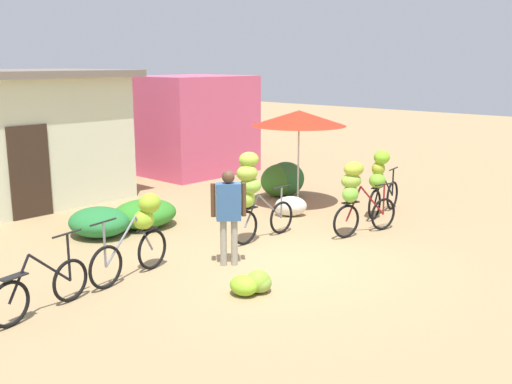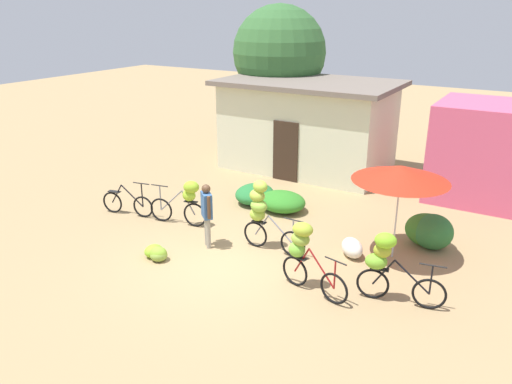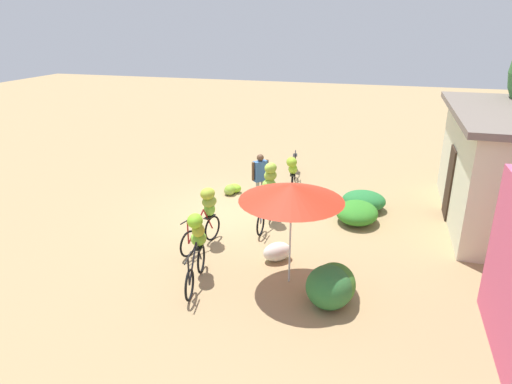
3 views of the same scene
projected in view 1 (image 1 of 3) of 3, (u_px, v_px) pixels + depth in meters
The scene contains 15 objects.
ground_plane at pixel (279, 259), 10.29m from camera, with size 60.00×60.00×0.00m, color #A08358.
shop_pink at pixel (191, 124), 18.09m from camera, with size 3.20×2.80×2.89m, color #D05076.
hedge_bush_front_left at pixel (99, 222), 11.58m from camera, with size 1.11×1.27×0.56m, color #277536.
hedge_bush_front_right at pixel (144, 214), 12.20m from camera, with size 1.37×1.15×0.56m, color #318025.
hedge_bush_mid at pixel (280, 180), 14.99m from camera, with size 1.06×0.85×0.81m, color #387627.
hedge_bush_by_door at pixel (286, 179), 15.04m from camera, with size 0.95×0.92×0.85m, color #2E6D33.
market_umbrella at pixel (299, 118), 13.59m from camera, with size 2.15×2.15×2.23m.
bicycle_leftmost at pixel (41, 289), 8.00m from camera, with size 1.59×0.36×1.01m.
bicycle_near_pile at pixel (140, 228), 9.41m from camera, with size 1.66×0.47×1.28m.
bicycle_center_loaded at pixel (252, 190), 10.99m from camera, with size 1.67×0.47×1.72m.
bicycle_by_shop at pixel (356, 191), 11.44m from camera, with size 1.61×0.53×1.47m.
bicycle_rightmost at pixel (381, 178), 12.83m from camera, with size 1.70×0.52×1.48m.
banana_pile_on_ground at pixel (253, 283), 8.74m from camera, with size 0.72×0.60×0.33m.
produce_sack at pixel (291, 206), 13.08m from camera, with size 0.70×0.44×0.44m, color silver.
person_vendor at pixel (229, 208), 9.77m from camera, with size 0.45×0.42×1.60m.
Camera 1 is at (-7.48, -6.35, 3.32)m, focal length 42.06 mm.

